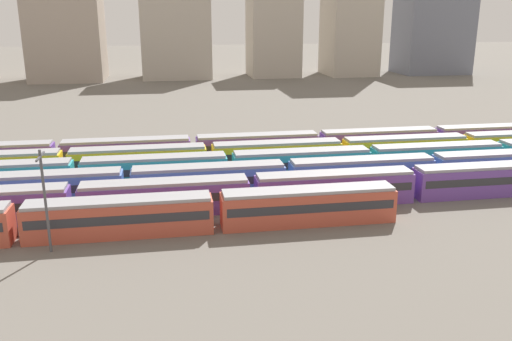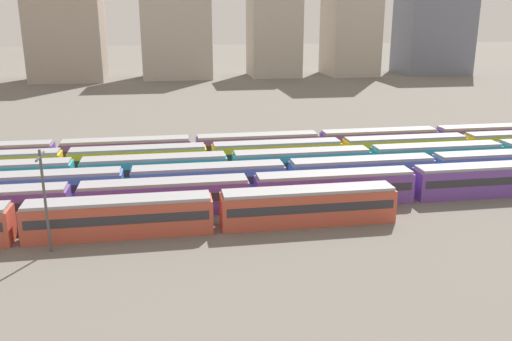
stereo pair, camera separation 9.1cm
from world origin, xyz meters
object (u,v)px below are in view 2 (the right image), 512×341
Objects in this scene: train_track_1 at (252,192)px; train_track_0 at (120,217)px; train_track_4 at (342,152)px; train_track_3 at (370,160)px; catenary_pole_0 at (45,196)px; train_track_5 at (258,146)px; train_track_2 at (287,176)px.

train_track_0 is at bearing -159.44° from train_track_1.
train_track_4 is (29.37, 20.80, 0.00)m from train_track_0.
train_track_3 is 11.72× the size of catenary_pole_0.
catenary_pole_0 is at bearing -153.79° from train_track_3.
train_track_5 is at bearing 50.22° from catenary_pole_0.
train_track_2 is 15.63m from train_track_5.
train_track_5 is (4.18, 20.80, 0.00)m from train_track_1.
train_track_3 is 1.00× the size of train_track_4.
train_track_4 is at bearing 33.82° from catenary_pole_0.
train_track_4 is 42.74m from catenary_pole_0.
train_track_4 is (-2.21, 5.20, 0.00)m from train_track_3.
train_track_1 is 0.80× the size of train_track_5.
train_track_2 is at bearing 28.00° from catenary_pole_0.
catenary_pole_0 is (-6.03, -2.91, 3.44)m from train_track_0.
train_track_1 is at bearing -134.82° from train_track_4.
train_track_0 is 14.81m from train_track_1.
train_track_4 is (10.36, 10.40, 0.00)m from train_track_2.
train_track_1 and train_track_2 have the same top height.
train_track_2 is (19.00, 10.40, 0.00)m from train_track_0.
train_track_0 is 31.65m from train_track_5.
train_track_1 is 0.66× the size of train_track_3.
catenary_pole_0 is at bearing -154.25° from train_track_0.
train_track_3 is (31.57, 15.60, 0.00)m from train_track_0.
train_track_1 is at bearing 22.17° from catenary_pole_0.
catenary_pole_0 reaches higher than train_track_0.
catenary_pole_0 is (-19.89, -8.11, 3.44)m from train_track_1.
train_track_1 is at bearing -101.36° from train_track_5.
train_track_2 is (5.14, 5.20, 0.00)m from train_track_1.
train_track_5 is 37.77m from catenary_pole_0.
train_track_0 is 5.81× the size of catenary_pole_0.
train_track_4 is 1.20× the size of train_track_5.
train_track_2 is at bearing -86.48° from train_track_5.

